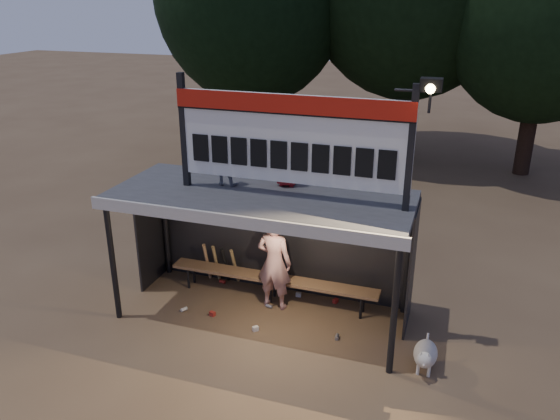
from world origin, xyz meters
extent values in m
plane|color=brown|center=(0.00, 0.00, 0.00)|extent=(80.00, 80.00, 0.00)
imported|color=silver|center=(0.11, 0.34, 0.89)|extent=(0.69, 0.49, 1.79)
imported|color=gray|center=(-0.74, 0.24, 2.79)|extent=(0.46, 0.36, 0.93)
imported|color=maroon|center=(0.29, 0.52, 2.79)|extent=(0.47, 0.31, 0.94)
cube|color=#3A3A3D|center=(0.00, 0.00, 2.26)|extent=(5.00, 2.00, 0.12)
cube|color=silver|center=(0.00, -1.02, 2.22)|extent=(5.10, 0.06, 0.20)
cylinder|color=black|center=(-2.40, -0.90, 1.10)|extent=(0.10, 0.10, 2.20)
cylinder|color=black|center=(2.40, -0.90, 1.10)|extent=(0.10, 0.10, 2.20)
cylinder|color=black|center=(-2.40, 0.90, 1.10)|extent=(0.10, 0.10, 2.20)
cylinder|color=black|center=(2.40, 0.90, 1.10)|extent=(0.10, 0.10, 2.20)
cube|color=black|center=(0.00, 1.00, 1.10)|extent=(5.00, 0.04, 2.20)
cube|color=black|center=(-2.50, 0.50, 1.10)|extent=(0.04, 1.00, 2.20)
cube|color=black|center=(2.50, 0.50, 1.10)|extent=(0.04, 1.00, 2.20)
cylinder|color=black|center=(0.00, 1.00, 2.15)|extent=(5.00, 0.06, 0.06)
cube|color=black|center=(-1.35, 0.00, 3.27)|extent=(0.10, 0.10, 1.90)
cube|color=black|center=(2.35, 0.00, 3.27)|extent=(0.10, 0.10, 1.90)
cube|color=white|center=(0.50, 0.00, 3.27)|extent=(3.80, 0.08, 1.40)
cube|color=red|center=(0.50, -0.05, 3.83)|extent=(3.80, 0.04, 0.28)
cube|color=black|center=(0.50, -0.06, 3.68)|extent=(3.80, 0.02, 0.03)
cube|color=black|center=(-1.03, -0.05, 3.02)|extent=(0.27, 0.03, 0.45)
cube|color=black|center=(-0.69, -0.05, 3.02)|extent=(0.27, 0.03, 0.45)
cube|color=black|center=(-0.35, -0.05, 3.02)|extent=(0.27, 0.03, 0.45)
cube|color=black|center=(-0.01, -0.05, 3.02)|extent=(0.27, 0.03, 0.45)
cube|color=black|center=(0.33, -0.05, 3.02)|extent=(0.27, 0.03, 0.45)
cube|color=black|center=(0.67, -0.05, 3.02)|extent=(0.27, 0.03, 0.45)
cube|color=black|center=(1.01, -0.05, 3.02)|extent=(0.27, 0.03, 0.45)
cube|color=black|center=(1.35, -0.05, 3.02)|extent=(0.27, 0.03, 0.45)
cube|color=black|center=(1.69, -0.05, 3.02)|extent=(0.27, 0.03, 0.45)
cube|color=black|center=(2.03, -0.05, 3.02)|extent=(0.27, 0.03, 0.45)
cylinder|color=black|center=(2.30, 0.00, 4.12)|extent=(0.50, 0.04, 0.04)
cylinder|color=black|center=(2.55, 0.00, 3.97)|extent=(0.04, 0.04, 0.30)
cube|color=black|center=(2.55, -0.05, 4.22)|extent=(0.30, 0.22, 0.18)
sphere|color=#FFD88C|center=(2.55, -0.14, 4.18)|extent=(0.14, 0.14, 0.14)
cube|color=olive|center=(0.00, 0.55, 0.45)|extent=(4.00, 0.35, 0.06)
cylinder|color=black|center=(-1.70, 0.43, 0.23)|extent=(0.05, 0.05, 0.45)
cylinder|color=black|center=(-1.70, 0.67, 0.23)|extent=(0.05, 0.05, 0.45)
cylinder|color=black|center=(0.00, 0.43, 0.23)|extent=(0.05, 0.05, 0.45)
cylinder|color=black|center=(0.00, 0.67, 0.23)|extent=(0.05, 0.05, 0.45)
cylinder|color=black|center=(1.70, 0.43, 0.23)|extent=(0.05, 0.05, 0.45)
cylinder|color=black|center=(1.70, 0.67, 0.23)|extent=(0.05, 0.05, 0.45)
cylinder|color=black|center=(-4.00, 10.00, 1.87)|extent=(0.50, 0.50, 3.74)
cylinder|color=#302215|center=(1.00, 11.50, 2.09)|extent=(0.50, 0.50, 4.18)
cylinder|color=black|center=(5.00, 10.50, 1.76)|extent=(0.50, 0.50, 3.52)
ellipsoid|color=black|center=(5.00, 10.50, 5.20)|extent=(6.08, 6.08, 7.04)
ellipsoid|color=silver|center=(2.90, -0.64, 0.27)|extent=(0.36, 0.58, 0.36)
sphere|color=#EEE4CE|center=(2.90, -0.92, 0.36)|extent=(0.22, 0.22, 0.22)
cone|color=beige|center=(2.90, -1.02, 0.34)|extent=(0.10, 0.10, 0.10)
cone|color=beige|center=(2.85, -0.94, 0.46)|extent=(0.06, 0.06, 0.07)
cone|color=beige|center=(2.95, -0.94, 0.46)|extent=(0.06, 0.06, 0.07)
cylinder|color=beige|center=(2.82, -0.82, 0.09)|extent=(0.05, 0.05, 0.18)
cylinder|color=#EDE5CD|center=(2.98, -0.82, 0.09)|extent=(0.05, 0.05, 0.18)
cylinder|color=white|center=(2.82, -0.46, 0.09)|extent=(0.05, 0.05, 0.18)
cylinder|color=beige|center=(2.98, -0.46, 0.09)|extent=(0.05, 0.05, 0.18)
cylinder|color=silver|center=(2.90, -0.34, 0.34)|extent=(0.04, 0.16, 0.14)
cylinder|color=#A0744A|center=(-1.48, 0.82, 0.43)|extent=(0.07, 0.27, 0.84)
cylinder|color=olive|center=(-1.28, 0.82, 0.43)|extent=(0.07, 0.30, 0.83)
cylinder|color=black|center=(-1.08, 0.82, 0.43)|extent=(0.07, 0.32, 0.83)
cylinder|color=olive|center=(-0.88, 0.82, 0.43)|extent=(0.07, 0.35, 0.82)
cube|color=#A5261C|center=(-0.84, -0.33, 0.04)|extent=(0.11, 0.09, 0.08)
cylinder|color=#A2A2A7|center=(1.45, -0.31, 0.04)|extent=(0.07, 0.12, 0.07)
cube|color=silver|center=(0.07, -0.53, 0.04)|extent=(0.12, 0.12, 0.08)
cylinder|color=red|center=(-1.15, 0.81, 0.04)|extent=(0.13, 0.08, 0.07)
cube|color=#B8B8BE|center=(0.44, 0.80, 0.04)|extent=(0.11, 0.08, 0.08)
cylinder|color=beige|center=(-1.39, -0.36, 0.04)|extent=(0.12, 0.14, 0.07)
cube|color=#B2241E|center=(1.16, 0.81, 0.04)|extent=(0.11, 0.12, 0.08)
cylinder|color=#ABABAF|center=(0.05, 0.24, 0.04)|extent=(0.13, 0.09, 0.07)
camera|label=1|loc=(3.00, -7.92, 5.37)|focal=35.00mm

